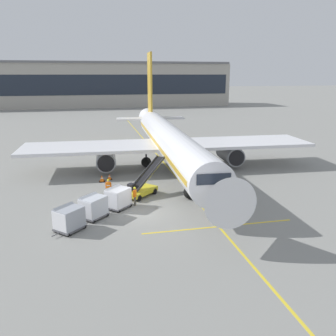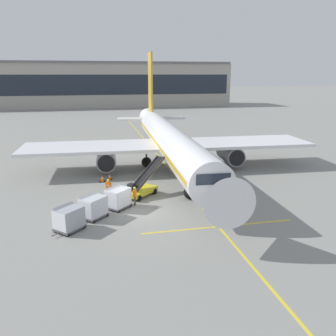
{
  "view_description": "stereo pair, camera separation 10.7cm",
  "coord_description": "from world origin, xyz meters",
  "px_view_note": "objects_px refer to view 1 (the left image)",
  "views": [
    {
      "loc": [
        -3.77,
        -27.57,
        11.31
      ],
      "look_at": [
        3.13,
        3.68,
        2.76
      ],
      "focal_mm": 37.67,
      "sensor_mm": 36.0,
      "label": 1
    },
    {
      "loc": [
        -3.66,
        -27.59,
        11.31
      ],
      "look_at": [
        3.13,
        3.68,
        2.76
      ],
      "focal_mm": 37.67,
      "sensor_mm": 36.0,
      "label": 2
    }
  ],
  "objects_px": {
    "parked_airplane": "(169,141)",
    "baggage_cart_second": "(93,206)",
    "belt_loader": "(142,186)",
    "safety_cone_engine_keepout": "(102,179)",
    "ground_crew_by_loader": "(135,195)",
    "ground_crew_marshaller": "(108,187)",
    "baggage_cart_lead": "(118,197)",
    "baggage_cart_third": "(69,218)",
    "safety_cone_wingtip": "(109,177)",
    "ground_crew_by_carts": "(117,198)"
  },
  "relations": [
    {
      "from": "baggage_cart_lead",
      "to": "ground_crew_by_loader",
      "type": "xyz_separation_m",
      "value": [
        1.53,
        0.3,
        -0.0
      ]
    },
    {
      "from": "ground_crew_marshaller",
      "to": "safety_cone_wingtip",
      "type": "height_order",
      "value": "ground_crew_marshaller"
    },
    {
      "from": "safety_cone_engine_keepout",
      "to": "belt_loader",
      "type": "bearing_deg",
      "value": -55.93
    },
    {
      "from": "belt_loader",
      "to": "baggage_cart_third",
      "type": "relative_size",
      "value": 1.81
    },
    {
      "from": "baggage_cart_lead",
      "to": "baggage_cart_third",
      "type": "relative_size",
      "value": 1.0
    },
    {
      "from": "belt_loader",
      "to": "baggage_cart_second",
      "type": "height_order",
      "value": "belt_loader"
    },
    {
      "from": "ground_crew_by_carts",
      "to": "safety_cone_wingtip",
      "type": "height_order",
      "value": "ground_crew_by_carts"
    },
    {
      "from": "baggage_cart_lead",
      "to": "ground_crew_by_loader",
      "type": "height_order",
      "value": "baggage_cart_lead"
    },
    {
      "from": "baggage_cart_third",
      "to": "ground_crew_by_carts",
      "type": "relative_size",
      "value": 1.46
    },
    {
      "from": "baggage_cart_second",
      "to": "baggage_cart_lead",
      "type": "bearing_deg",
      "value": 39.36
    },
    {
      "from": "baggage_cart_third",
      "to": "safety_cone_wingtip",
      "type": "relative_size",
      "value": 3.98
    },
    {
      "from": "belt_loader",
      "to": "baggage_cart_second",
      "type": "xyz_separation_m",
      "value": [
        -4.68,
        -4.62,
        0.09
      ]
    },
    {
      "from": "parked_airplane",
      "to": "baggage_cart_third",
      "type": "height_order",
      "value": "parked_airplane"
    },
    {
      "from": "ground_crew_marshaller",
      "to": "ground_crew_by_loader",
      "type": "bearing_deg",
      "value": -53.77
    },
    {
      "from": "ground_crew_marshaller",
      "to": "safety_cone_engine_keepout",
      "type": "bearing_deg",
      "value": 95.22
    },
    {
      "from": "safety_cone_wingtip",
      "to": "ground_crew_by_loader",
      "type": "bearing_deg",
      "value": -78.43
    },
    {
      "from": "ground_crew_marshaller",
      "to": "safety_cone_wingtip",
      "type": "relative_size",
      "value": 2.72
    },
    {
      "from": "belt_loader",
      "to": "baggage_cart_second",
      "type": "bearing_deg",
      "value": -135.36
    },
    {
      "from": "baggage_cart_lead",
      "to": "ground_crew_by_loader",
      "type": "distance_m",
      "value": 1.56
    },
    {
      "from": "baggage_cart_second",
      "to": "safety_cone_wingtip",
      "type": "xyz_separation_m",
      "value": [
        1.9,
        10.6,
        -0.69
      ]
    },
    {
      "from": "belt_loader",
      "to": "ground_crew_by_carts",
      "type": "distance_m",
      "value": 4.12
    },
    {
      "from": "parked_airplane",
      "to": "baggage_cart_second",
      "type": "relative_size",
      "value": 17.55
    },
    {
      "from": "ground_crew_by_loader",
      "to": "ground_crew_marshaller",
      "type": "xyz_separation_m",
      "value": [
        -2.13,
        2.91,
        0.0
      ]
    },
    {
      "from": "baggage_cart_third",
      "to": "baggage_cart_lead",
      "type": "bearing_deg",
      "value": 43.83
    },
    {
      "from": "belt_loader",
      "to": "safety_cone_engine_keepout",
      "type": "height_order",
      "value": "belt_loader"
    },
    {
      "from": "parked_airplane",
      "to": "baggage_cart_second",
      "type": "xyz_separation_m",
      "value": [
        -9.42,
        -14.09,
        -2.41
      ]
    },
    {
      "from": "parked_airplane",
      "to": "ground_crew_by_loader",
      "type": "xyz_separation_m",
      "value": [
        -5.78,
        -12.05,
        -2.42
      ]
    },
    {
      "from": "baggage_cart_third",
      "to": "safety_cone_wingtip",
      "type": "distance_m",
      "value": 13.16
    },
    {
      "from": "baggage_cart_second",
      "to": "ground_crew_marshaller",
      "type": "bearing_deg",
      "value": 72.98
    },
    {
      "from": "parked_airplane",
      "to": "ground_crew_by_loader",
      "type": "height_order",
      "value": "parked_airplane"
    },
    {
      "from": "baggage_cart_lead",
      "to": "safety_cone_engine_keepout",
      "type": "xyz_separation_m",
      "value": [
        -1.06,
        8.25,
        -0.64
      ]
    },
    {
      "from": "safety_cone_engine_keepout",
      "to": "parked_airplane",
      "type": "bearing_deg",
      "value": 26.13
    },
    {
      "from": "parked_airplane",
      "to": "safety_cone_wingtip",
      "type": "distance_m",
      "value": 8.86
    },
    {
      "from": "baggage_cart_third",
      "to": "baggage_cart_second",
      "type": "bearing_deg",
      "value": 48.38
    },
    {
      "from": "baggage_cart_lead",
      "to": "ground_crew_by_carts",
      "type": "xyz_separation_m",
      "value": [
        -0.08,
        -0.28,
        -0.0
      ]
    },
    {
      "from": "ground_crew_by_carts",
      "to": "safety_cone_wingtip",
      "type": "xyz_separation_m",
      "value": [
        -0.14,
        9.14,
        -0.69
      ]
    },
    {
      "from": "ground_crew_by_loader",
      "to": "safety_cone_wingtip",
      "type": "distance_m",
      "value": 8.76
    },
    {
      "from": "parked_airplane",
      "to": "ground_crew_by_loader",
      "type": "bearing_deg",
      "value": -115.61
    },
    {
      "from": "ground_crew_by_loader",
      "to": "baggage_cart_lead",
      "type": "bearing_deg",
      "value": -168.83
    },
    {
      "from": "baggage_cart_lead",
      "to": "ground_crew_marshaller",
      "type": "distance_m",
      "value": 3.27
    },
    {
      "from": "belt_loader",
      "to": "safety_cone_engine_keepout",
      "type": "distance_m",
      "value": 6.5
    },
    {
      "from": "baggage_cart_second",
      "to": "baggage_cart_third",
      "type": "distance_m",
      "value": 2.7
    },
    {
      "from": "ground_crew_by_loader",
      "to": "safety_cone_engine_keepout",
      "type": "relative_size",
      "value": 2.39
    },
    {
      "from": "baggage_cart_lead",
      "to": "ground_crew_by_loader",
      "type": "relative_size",
      "value": 1.46
    },
    {
      "from": "baggage_cart_third",
      "to": "belt_loader",
      "type": "bearing_deg",
      "value": 45.72
    },
    {
      "from": "baggage_cart_second",
      "to": "baggage_cart_third",
      "type": "height_order",
      "value": "same"
    },
    {
      "from": "ground_crew_by_loader",
      "to": "ground_crew_marshaller",
      "type": "relative_size",
      "value": 1.0
    },
    {
      "from": "parked_airplane",
      "to": "baggage_cart_second",
      "type": "height_order",
      "value": "parked_airplane"
    },
    {
      "from": "ground_crew_marshaller",
      "to": "parked_airplane",
      "type": "bearing_deg",
      "value": 49.13
    },
    {
      "from": "parked_airplane",
      "to": "safety_cone_wingtip",
      "type": "height_order",
      "value": "parked_airplane"
    }
  ]
}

